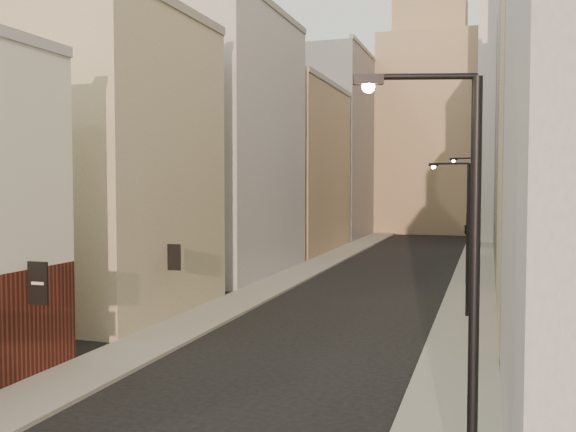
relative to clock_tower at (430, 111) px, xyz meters
The scene contains 13 objects.
sidewalk_left 41.32m from the clock_tower, 98.46° to the right, with size 3.00×140.00×0.15m, color gray.
sidewalk_right 41.64m from the clock_tower, 78.54° to the right, with size 3.00×140.00×0.15m, color gray.
left_bldg_beige 67.60m from the clock_tower, 99.46° to the right, with size 8.00×12.00×16.00m, color tan.
left_bldg_grey 51.76m from the clock_tower, 102.41° to the right, with size 8.00×16.00×20.00m, color #959499.
left_bldg_tan 35.05m from the clock_tower, 108.97° to the right, with size 8.00×18.00×17.00m, color #9F8465.
left_bldg_wingrid 17.23m from the clock_tower, 132.51° to the right, with size 8.00×20.00×24.00m, color gray.
right_bldg_wingrid 44.21m from the clock_tower, 72.80° to the right, with size 8.00×20.00×26.00m, color gray.
clock_tower is the anchor object (origin of this frame).
white_tower 17.83m from the clock_tower, 51.84° to the right, with size 8.00×8.00×41.50m.
streetlamp_near 85.29m from the clock_tower, 84.51° to the right, with size 2.33×0.80×9.08m.
streetlamp_mid 63.77m from the clock_tower, 83.29° to the right, with size 2.13×0.22×8.13m.
streetlamp_far 49.70m from the clock_tower, 80.88° to the right, with size 2.31×0.77×8.97m.
traffic_light_right 53.04m from the clock_tower, 82.02° to the right, with size 0.66×0.65×5.00m.
Camera 1 is at (7.56, -4.36, 7.04)m, focal length 40.00 mm.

